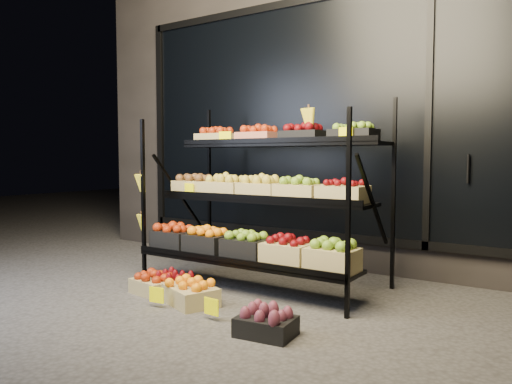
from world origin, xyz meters
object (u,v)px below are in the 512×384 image
Objects in this scene: display_rack at (259,198)px; floor_crate_midright at (191,292)px; floor_crate_midleft at (175,285)px; floor_crate_left at (154,283)px.

display_rack is 1.05m from floor_crate_midright.
floor_crate_left is at bearing -151.70° from floor_crate_midleft.
floor_crate_left is at bearing -165.60° from floor_crate_midright.
floor_crate_midright reaches higher than floor_crate_left.
floor_crate_midleft is (0.17, 0.08, -0.00)m from floor_crate_left.
display_rack is 5.40× the size of floor_crate_left.
floor_crate_midleft is at bearing 34.02° from floor_crate_left.
floor_crate_midright is at bearing -98.24° from display_rack.
floor_crate_midleft is at bearing 177.34° from floor_crate_midright.
display_rack reaches higher than floor_crate_left.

